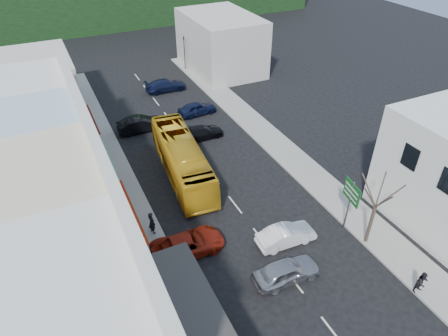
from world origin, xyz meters
TOP-DOWN VIEW (x-y plane):
  - ground at (0.00, 0.00)m, footprint 120.00×120.00m
  - sidewalk_left at (-7.50, 10.00)m, footprint 3.00×52.00m
  - sidewalk_right at (7.50, 10.00)m, footprint 3.00×52.00m
  - shopfront_row at (-12.49, 5.00)m, footprint 8.25×30.00m
  - distant_block_left at (-12.00, 27.00)m, footprint 8.00×10.00m
  - distant_block_right at (11.00, 30.00)m, footprint 8.00×12.00m
  - bus at (-2.20, 9.47)m, footprint 3.62×11.79m
  - car_silver at (-0.40, -3.73)m, footprint 4.46×1.94m
  - car_white at (1.31, -1.07)m, footprint 4.47×1.97m
  - car_red at (-5.00, 1.07)m, footprint 4.63×1.98m
  - car_black_near at (1.57, 14.34)m, footprint 4.54×1.94m
  - car_navy_mid at (3.07, 19.09)m, footprint 4.52×2.13m
  - car_black_far at (-3.33, 18.23)m, footprint 4.47×1.97m
  - car_navy_far at (2.02, 26.36)m, footprint 4.53×1.92m
  - pedestrian_left at (-6.66, 3.71)m, footprint 0.57×0.70m
  - pedestrian_right at (6.30, -8.05)m, footprint 0.73×0.49m
  - direction_sign at (5.80, -1.72)m, footprint 0.91×1.97m
  - street_tree at (6.30, -3.44)m, footprint 3.38×3.38m
  - traffic_signal at (6.55, 31.71)m, footprint 0.93×1.14m

SIDE VIEW (x-z plane):
  - ground at x=0.00m, z-range 0.00..0.00m
  - sidewalk_left at x=-7.50m, z-range 0.00..0.15m
  - sidewalk_right at x=7.50m, z-range 0.00..0.15m
  - car_silver at x=-0.40m, z-range 0.00..1.40m
  - car_white at x=1.31m, z-range 0.00..1.40m
  - car_red at x=-5.00m, z-range 0.00..1.40m
  - car_black_near at x=1.57m, z-range 0.00..1.40m
  - car_navy_mid at x=3.07m, z-range 0.00..1.40m
  - car_black_far at x=-3.33m, z-range 0.00..1.40m
  - car_navy_far at x=2.02m, z-range 0.00..1.40m
  - pedestrian_left at x=-6.66m, z-range 0.15..1.85m
  - pedestrian_right at x=6.30m, z-range 0.15..1.85m
  - bus at x=-2.20m, z-range 0.00..3.10m
  - direction_sign at x=5.80m, z-range 0.00..4.21m
  - traffic_signal at x=6.55m, z-range 0.00..4.51m
  - distant_block_left at x=-12.00m, z-range 0.00..6.00m
  - street_tree at x=6.30m, z-range 0.00..6.46m
  - distant_block_right at x=11.00m, z-range 0.00..7.00m
  - shopfront_row at x=-12.49m, z-range 0.00..8.00m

